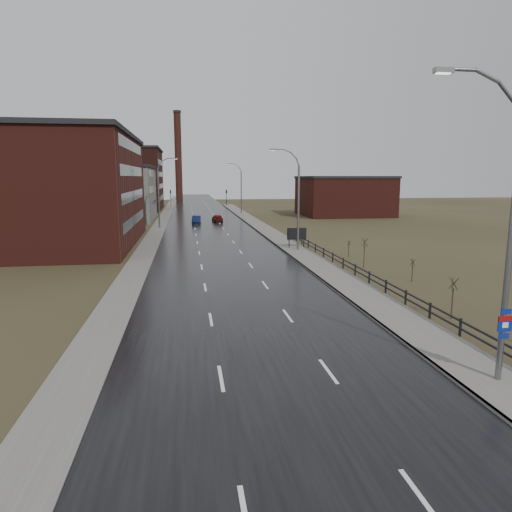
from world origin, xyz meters
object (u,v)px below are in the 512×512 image
object	(u,v)px
billboard	(297,234)
car_near	(197,220)
car_far	(217,218)
streetlight_main	(504,235)

from	to	relation	value
billboard	car_near	xyz separation A→B (m)	(-10.95, 30.68, -0.96)
billboard	car_far	bearing A→B (deg)	102.01
billboard	car_near	distance (m)	32.59
car_near	car_far	bearing A→B (deg)	36.45
billboard	car_near	bearing A→B (deg)	109.64
car_near	car_far	world-z (taller)	car_far
billboard	car_far	distance (m)	33.88
streetlight_main	car_near	distance (m)	67.52
streetlight_main	car_near	world-z (taller)	streetlight_main
billboard	car_far	xyz separation A→B (m)	(-7.05, 33.12, -0.95)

